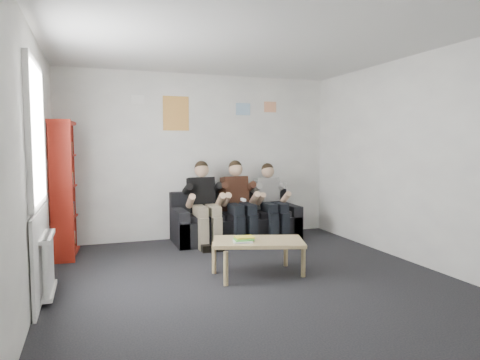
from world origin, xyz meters
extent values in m
plane|color=black|center=(0.00, 0.00, 0.00)|extent=(5.00, 5.00, 0.00)
plane|color=silver|center=(0.00, 0.00, 2.70)|extent=(5.00, 5.00, 0.00)
plane|color=white|center=(0.00, 2.50, 1.35)|extent=(4.50, 0.00, 4.50)
plane|color=white|center=(0.00, -2.50, 1.35)|extent=(4.50, 0.00, 4.50)
plane|color=white|center=(-2.25, 0.00, 1.35)|extent=(0.00, 5.00, 5.00)
plane|color=white|center=(2.25, 0.00, 1.35)|extent=(0.00, 5.00, 5.00)
cube|color=black|center=(0.48, 2.08, 0.19)|extent=(2.02, 0.82, 0.38)
cube|color=black|center=(0.48, 2.40, 0.58)|extent=(2.02, 0.18, 0.39)
cube|color=black|center=(-0.45, 2.08, 0.27)|extent=(0.16, 0.82, 0.55)
cube|color=black|center=(1.41, 2.08, 0.27)|extent=(0.16, 0.82, 0.55)
cube|color=black|center=(0.48, 2.00, 0.43)|extent=(1.69, 0.57, 0.09)
cube|color=maroon|center=(-2.09, 1.92, 0.94)|extent=(0.28, 0.84, 1.87)
cube|color=tan|center=(0.12, 0.21, 0.40)|extent=(1.06, 0.58, 0.04)
cylinder|color=tan|center=(-0.35, -0.03, 0.19)|extent=(0.05, 0.05, 0.38)
cylinder|color=tan|center=(0.60, -0.03, 0.19)|extent=(0.05, 0.05, 0.38)
cylinder|color=tan|center=(-0.35, 0.45, 0.19)|extent=(0.05, 0.05, 0.38)
cylinder|color=tan|center=(0.60, 0.45, 0.19)|extent=(0.05, 0.05, 0.38)
cube|color=silver|center=(-0.09, 0.15, 0.43)|extent=(0.21, 0.16, 0.02)
cube|color=#54BE44|center=(-0.06, 0.19, 0.45)|extent=(0.21, 0.16, 0.02)
cube|color=yellow|center=(-0.04, 0.22, 0.46)|extent=(0.21, 0.16, 0.02)
cube|color=black|center=(-0.08, 2.13, 0.75)|extent=(0.41, 0.30, 0.58)
sphere|color=tan|center=(-0.08, 2.09, 1.15)|extent=(0.23, 0.23, 0.23)
sphere|color=black|center=(-0.08, 2.10, 1.19)|extent=(0.21, 0.21, 0.21)
cube|color=gray|center=(-0.08, 1.82, 0.55)|extent=(0.37, 0.47, 0.15)
cube|color=gray|center=(-0.08, 1.60, 0.24)|extent=(0.35, 0.14, 0.48)
cube|color=black|center=(-0.08, 1.54, 0.05)|extent=(0.35, 0.27, 0.10)
cube|color=#442216|center=(0.48, 2.13, 0.75)|extent=(0.41, 0.30, 0.58)
sphere|color=tan|center=(0.48, 2.09, 1.15)|extent=(0.23, 0.23, 0.23)
sphere|color=black|center=(0.48, 2.10, 1.19)|extent=(0.22, 0.22, 0.22)
cube|color=black|center=(0.48, 1.82, 0.55)|extent=(0.37, 0.47, 0.15)
cube|color=black|center=(0.48, 1.60, 0.24)|extent=(0.35, 0.14, 0.48)
cube|color=black|center=(0.48, 1.54, 0.05)|extent=(0.35, 0.27, 0.10)
cube|color=white|center=(0.48, 1.72, 0.70)|extent=(0.04, 0.14, 0.04)
cube|color=white|center=(1.04, 2.12, 0.73)|extent=(0.38, 0.28, 0.54)
sphere|color=tan|center=(1.04, 2.09, 1.11)|extent=(0.21, 0.21, 0.21)
sphere|color=black|center=(1.04, 2.10, 1.14)|extent=(0.20, 0.20, 0.20)
cube|color=black|center=(1.04, 1.84, 0.54)|extent=(0.34, 0.44, 0.14)
cube|color=black|center=(1.04, 1.63, 0.24)|extent=(0.33, 0.13, 0.48)
cube|color=black|center=(1.04, 1.57, 0.05)|extent=(0.33, 0.25, 0.10)
cylinder|color=white|center=(-2.15, -0.08, 0.35)|extent=(0.06, 0.06, 0.60)
cylinder|color=white|center=(-2.15, 0.00, 0.35)|extent=(0.06, 0.06, 0.60)
cylinder|color=white|center=(-2.15, 0.08, 0.35)|extent=(0.06, 0.06, 0.60)
cylinder|color=white|center=(-2.15, 0.16, 0.35)|extent=(0.06, 0.06, 0.60)
cylinder|color=white|center=(-2.15, 0.24, 0.35)|extent=(0.06, 0.06, 0.60)
cylinder|color=white|center=(-2.15, 0.32, 0.35)|extent=(0.06, 0.06, 0.60)
cylinder|color=white|center=(-2.15, 0.40, 0.35)|extent=(0.06, 0.06, 0.60)
cylinder|color=white|center=(-2.15, 0.48, 0.35)|extent=(0.06, 0.06, 0.60)
cube|color=white|center=(-2.15, 0.20, 0.07)|extent=(0.10, 0.64, 0.04)
cube|color=white|center=(-2.15, 0.20, 0.63)|extent=(0.10, 0.64, 0.04)
cube|color=white|center=(-2.23, 0.20, 1.65)|extent=(0.02, 1.00, 1.30)
cube|color=white|center=(-2.22, 0.20, 2.33)|extent=(0.05, 1.12, 0.06)
cube|color=white|center=(-2.22, 0.20, 0.97)|extent=(0.05, 1.12, 0.06)
cube|color=white|center=(-2.22, 0.20, 0.45)|extent=(0.03, 1.30, 0.90)
cube|color=#E7CE51|center=(-0.40, 2.49, 2.05)|extent=(0.42, 0.01, 0.55)
cube|color=#3B90C9|center=(0.75, 2.49, 2.15)|extent=(0.25, 0.01, 0.20)
cube|color=#CE4080|center=(1.25, 2.49, 2.20)|extent=(0.22, 0.01, 0.18)
cube|color=white|center=(-1.00, 2.49, 2.25)|extent=(0.20, 0.01, 0.14)
camera|label=1|loc=(-1.72, -4.42, 1.55)|focal=32.00mm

